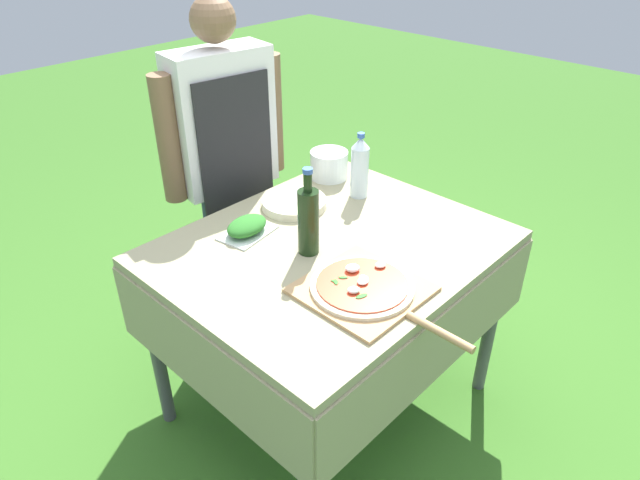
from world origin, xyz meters
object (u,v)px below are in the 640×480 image
at_px(person_cook, 226,154).
at_px(pizza_on_peel, 365,289).
at_px(plate_stack, 294,203).
at_px(water_bottle, 360,167).
at_px(oil_bottle, 308,220).
at_px(prep_table, 330,267).
at_px(mixing_tub, 329,165).
at_px(herb_container, 247,227).

height_order(person_cook, pizza_on_peel, person_cook).
bearing_deg(plate_stack, water_bottle, -27.04).
relative_size(person_cook, water_bottle, 5.70).
height_order(oil_bottle, water_bottle, oil_bottle).
bearing_deg(plate_stack, person_cook, 93.05).
relative_size(prep_table, plate_stack, 4.53).
bearing_deg(mixing_tub, herb_container, -169.16).
bearing_deg(prep_table, plate_stack, 69.96).
bearing_deg(plate_stack, herb_container, -174.57).
bearing_deg(plate_stack, oil_bottle, -125.72).
height_order(person_cook, water_bottle, person_cook).
bearing_deg(plate_stack, prep_table, -110.04).
xyz_separation_m(prep_table, person_cook, (0.08, 0.67, 0.21)).
xyz_separation_m(water_bottle, herb_container, (-0.50, 0.10, -0.10)).
xyz_separation_m(water_bottle, mixing_tub, (0.04, 0.20, -0.07)).
relative_size(prep_table, oil_bottle, 3.73).
height_order(person_cook, herb_container, person_cook).
height_order(water_bottle, mixing_tub, water_bottle).
bearing_deg(herb_container, pizza_on_peel, -87.70).
bearing_deg(pizza_on_peel, prep_table, 63.62).
bearing_deg(person_cook, plate_stack, 101.50).
xyz_separation_m(herb_container, mixing_tub, (0.54, 0.10, 0.03)).
bearing_deg(prep_table, person_cook, 82.81).
bearing_deg(pizza_on_peel, mixing_tub, 50.74).
relative_size(pizza_on_peel, mixing_tub, 3.54).
height_order(water_bottle, plate_stack, water_bottle).
bearing_deg(mixing_tub, pizza_on_peel, -129.61).
height_order(prep_table, herb_container, herb_container).
bearing_deg(oil_bottle, prep_table, -14.05).
height_order(prep_table, plate_stack, plate_stack).
height_order(oil_bottle, plate_stack, oil_bottle).
relative_size(herb_container, plate_stack, 0.85).
height_order(pizza_on_peel, mixing_tub, mixing_tub).
height_order(oil_bottle, herb_container, oil_bottle).
distance_m(person_cook, mixing_tub, 0.43).
xyz_separation_m(person_cook, mixing_tub, (0.30, -0.30, -0.05)).
height_order(pizza_on_peel, oil_bottle, oil_bottle).
bearing_deg(pizza_on_peel, person_cook, 77.26).
xyz_separation_m(person_cook, pizza_on_peel, (-0.22, -0.93, -0.10)).
bearing_deg(pizza_on_peel, plate_stack, 67.03).
relative_size(water_bottle, mixing_tub, 1.66).
relative_size(herb_container, mixing_tub, 1.36).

